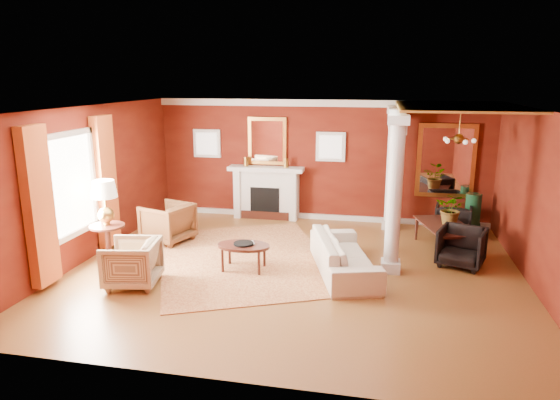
% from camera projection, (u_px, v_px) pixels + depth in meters
% --- Properties ---
extents(ground, '(8.00, 8.00, 0.00)m').
position_uv_depth(ground, '(295.00, 270.00, 9.06)').
color(ground, brown).
rests_on(ground, ground).
extents(room_shell, '(8.04, 7.04, 2.92)m').
position_uv_depth(room_shell, '(296.00, 161.00, 8.57)').
color(room_shell, '#631C0D').
rests_on(room_shell, ground).
extents(fireplace, '(1.85, 0.42, 1.29)m').
position_uv_depth(fireplace, '(266.00, 192.00, 12.31)').
color(fireplace, silver).
rests_on(fireplace, ground).
extents(overmantel_mirror, '(0.95, 0.07, 1.15)m').
position_uv_depth(overmantel_mirror, '(267.00, 141.00, 12.14)').
color(overmantel_mirror, gold).
rests_on(overmantel_mirror, fireplace).
extents(flank_window_left, '(0.70, 0.07, 0.70)m').
position_uv_depth(flank_window_left, '(207.00, 143.00, 12.48)').
color(flank_window_left, silver).
rests_on(flank_window_left, room_shell).
extents(flank_window_right, '(0.70, 0.07, 0.70)m').
position_uv_depth(flank_window_right, '(331.00, 147.00, 11.87)').
color(flank_window_right, silver).
rests_on(flank_window_right, room_shell).
extents(left_window, '(0.21, 2.55, 2.60)m').
position_uv_depth(left_window, '(75.00, 192.00, 8.90)').
color(left_window, white).
rests_on(left_window, room_shell).
extents(column_front, '(0.36, 0.36, 2.80)m').
position_uv_depth(column_front, '(394.00, 195.00, 8.67)').
color(column_front, silver).
rests_on(column_front, ground).
extents(column_back, '(0.36, 0.36, 2.80)m').
position_uv_depth(column_back, '(392.00, 168.00, 11.24)').
color(column_back, silver).
rests_on(column_back, ground).
extents(header_beam, '(0.30, 3.20, 0.32)m').
position_uv_depth(header_beam, '(396.00, 118.00, 9.91)').
color(header_beam, silver).
rests_on(header_beam, column_front).
extents(amber_ceiling, '(2.30, 3.40, 0.04)m').
position_uv_depth(amber_ceiling, '(459.00, 107.00, 9.48)').
color(amber_ceiling, gold).
rests_on(amber_ceiling, room_shell).
extents(dining_mirror, '(1.30, 0.07, 1.70)m').
position_uv_depth(dining_mirror, '(446.00, 161.00, 11.41)').
color(dining_mirror, gold).
rests_on(dining_mirror, room_shell).
extents(chandelier, '(0.60, 0.62, 0.75)m').
position_uv_depth(chandelier, '(459.00, 139.00, 9.67)').
color(chandelier, olive).
rests_on(chandelier, room_shell).
extents(crown_trim, '(8.00, 0.08, 0.16)m').
position_uv_depth(crown_trim, '(321.00, 103.00, 11.67)').
color(crown_trim, silver).
rests_on(crown_trim, room_shell).
extents(base_trim, '(8.00, 0.08, 0.12)m').
position_uv_depth(base_trim, '(319.00, 217.00, 12.33)').
color(base_trim, silver).
rests_on(base_trim, ground).
extents(rug, '(4.55, 5.07, 0.02)m').
position_uv_depth(rug, '(244.00, 258.00, 9.63)').
color(rug, maroon).
rests_on(rug, ground).
extents(sofa, '(1.28, 2.37, 0.89)m').
position_uv_depth(sofa, '(344.00, 249.00, 8.86)').
color(sofa, beige).
rests_on(sofa, ground).
extents(armchair_leopard, '(1.08, 1.11, 0.91)m').
position_uv_depth(armchair_leopard, '(168.00, 221.00, 10.56)').
color(armchair_leopard, black).
rests_on(armchair_leopard, ground).
extents(armchair_stripe, '(0.92, 0.96, 0.86)m').
position_uv_depth(armchair_stripe, '(132.00, 261.00, 8.32)').
color(armchair_stripe, '#CCB588').
rests_on(armchair_stripe, ground).
extents(coffee_table, '(0.96, 0.96, 0.48)m').
position_uv_depth(coffee_table, '(244.00, 247.00, 8.98)').
color(coffee_table, black).
rests_on(coffee_table, ground).
extents(coffee_book, '(0.16, 0.08, 0.22)m').
position_uv_depth(coffee_book, '(245.00, 238.00, 8.99)').
color(coffee_book, black).
rests_on(coffee_book, coffee_table).
extents(side_table, '(0.63, 0.63, 1.59)m').
position_uv_depth(side_table, '(105.00, 207.00, 9.19)').
color(side_table, black).
rests_on(side_table, ground).
extents(dining_table, '(0.91, 1.60, 0.84)m').
position_uv_depth(dining_table, '(446.00, 230.00, 10.03)').
color(dining_table, black).
rests_on(dining_table, ground).
extents(dining_chair_near, '(0.98, 0.95, 0.80)m').
position_uv_depth(dining_chair_near, '(461.00, 245.00, 9.19)').
color(dining_chair_near, black).
rests_on(dining_chair_near, ground).
extents(dining_chair_far, '(0.85, 0.81, 0.77)m').
position_uv_depth(dining_chair_far, '(453.00, 218.00, 11.00)').
color(dining_chair_far, black).
rests_on(dining_chair_far, ground).
extents(green_urn, '(0.38, 0.38, 0.92)m').
position_uv_depth(green_urn, '(472.00, 218.00, 11.14)').
color(green_urn, '#123A20').
rests_on(green_urn, ground).
extents(potted_plant, '(0.80, 0.83, 0.50)m').
position_uv_depth(potted_plant, '(453.00, 197.00, 9.91)').
color(potted_plant, '#26591E').
rests_on(potted_plant, dining_table).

